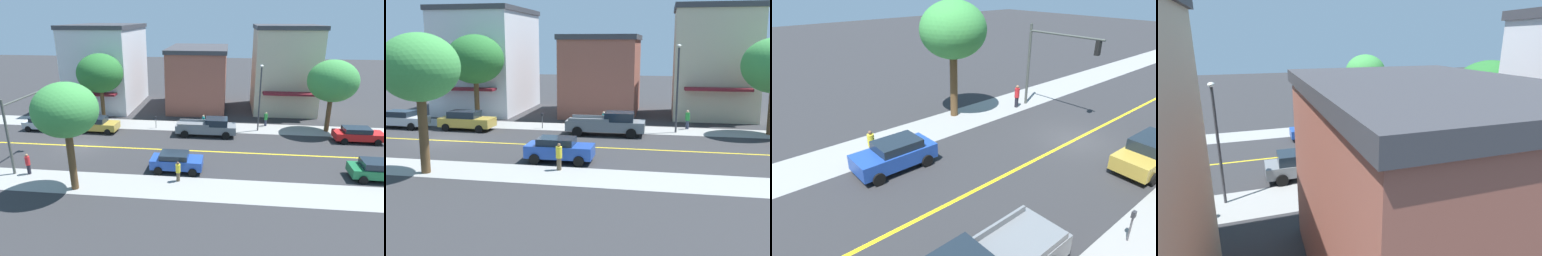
% 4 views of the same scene
% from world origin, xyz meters
% --- Properties ---
extents(ground_plane, '(140.00, 140.00, 0.00)m').
position_xyz_m(ground_plane, '(0.00, 0.00, 0.00)').
color(ground_plane, '#2D2D30').
extents(sidewalk_left, '(3.42, 126.00, 0.01)m').
position_xyz_m(sidewalk_left, '(-7.01, 0.00, 0.00)').
color(sidewalk_left, gray).
rests_on(sidewalk_left, ground).
extents(sidewalk_right, '(3.42, 126.00, 0.01)m').
position_xyz_m(sidewalk_right, '(7.01, 0.00, 0.00)').
color(sidewalk_right, gray).
rests_on(sidewalk_right, ground).
extents(road_centerline_stripe, '(0.20, 126.00, 0.00)m').
position_xyz_m(road_centerline_stripe, '(0.00, 0.00, 0.00)').
color(road_centerline_stripe, yellow).
rests_on(road_centerline_stripe, ground).
extents(brick_apartment_block, '(12.70, 8.40, 10.76)m').
position_xyz_m(brick_apartment_block, '(-15.43, -2.50, 5.39)').
color(brick_apartment_block, silver).
rests_on(brick_apartment_block, ground).
extents(tan_rowhouse, '(10.15, 7.51, 8.00)m').
position_xyz_m(tan_rowhouse, '(-15.44, 9.86, 4.02)').
color(tan_rowhouse, '#935142').
rests_on(tan_rowhouse, ground).
extents(pale_office_building, '(9.47, 7.96, 10.76)m').
position_xyz_m(pale_office_building, '(-15.43, 20.87, 5.39)').
color(pale_office_building, beige).
rests_on(pale_office_building, ground).
extents(street_tree_left_near, '(4.39, 4.39, 7.78)m').
position_xyz_m(street_tree_left_near, '(7.89, 3.09, 5.86)').
color(street_tree_left_near, brown).
rests_on(street_tree_left_near, ground).
extents(street_tree_right_corner, '(5.09, 5.09, 7.64)m').
position_xyz_m(street_tree_right_corner, '(-7.06, 24.56, 5.45)').
color(street_tree_right_corner, brown).
rests_on(street_tree_right_corner, ground).
extents(street_tree_left_far, '(5.09, 5.09, 7.96)m').
position_xyz_m(street_tree_left_far, '(-7.14, -0.34, 5.77)').
color(street_tree_left_far, brown).
rests_on(street_tree_left_far, ground).
extents(fire_hydrant, '(0.44, 0.24, 0.86)m').
position_xyz_m(fire_hydrant, '(-6.01, 0.13, 0.43)').
color(fire_hydrant, silver).
rests_on(fire_hydrant, ground).
extents(parking_meter, '(0.12, 0.18, 1.33)m').
position_xyz_m(parking_meter, '(-6.04, 6.04, 0.88)').
color(parking_meter, '#4C4C51').
rests_on(parking_meter, ground).
extents(traffic_light_mast, '(5.75, 0.32, 6.04)m').
position_xyz_m(traffic_light_mast, '(4.35, -2.73, 4.08)').
color(traffic_light_mast, '#474C47').
rests_on(traffic_light_mast, ground).
extents(street_lamp, '(0.70, 0.36, 7.10)m').
position_xyz_m(street_lamp, '(-6.45, 17.21, 4.33)').
color(street_lamp, '#38383D').
rests_on(street_lamp, ground).
extents(red_sedan_left_curb, '(2.04, 4.68, 1.48)m').
position_xyz_m(red_sedan_left_curb, '(-4.09, 26.74, 0.79)').
color(red_sedan_left_curb, red).
rests_on(red_sedan_left_curb, ground).
extents(gold_sedan_left_curb, '(2.22, 4.57, 1.62)m').
position_xyz_m(gold_sedan_left_curb, '(-4.19, -0.03, 0.84)').
color(gold_sedan_left_curb, '#B29338').
rests_on(gold_sedan_left_curb, ground).
extents(blue_sedan_right_curb, '(2.04, 4.14, 1.50)m').
position_xyz_m(blue_sedan_right_curb, '(4.15, 9.94, 0.80)').
color(blue_sedan_right_curb, '#1E429E').
rests_on(blue_sedan_right_curb, ground).
extents(silver_sedan_left_curb, '(2.23, 4.39, 1.48)m').
position_xyz_m(silver_sedan_left_curb, '(-4.10, -5.94, 0.78)').
color(silver_sedan_left_curb, '#B7BABF').
rests_on(silver_sedan_left_curb, ground).
extents(green_sedan_right_curb, '(2.20, 4.52, 1.50)m').
position_xyz_m(green_sedan_right_curb, '(3.99, 25.55, 0.79)').
color(green_sedan_right_curb, '#196638').
rests_on(green_sedan_right_curb, ground).
extents(grey_pickup_truck, '(2.27, 6.18, 1.88)m').
position_xyz_m(grey_pickup_truck, '(-4.28, 11.91, 0.93)').
color(grey_pickup_truck, slate).
rests_on(grey_pickup_truck, ground).
extents(pedestrian_red_shirt, '(0.36, 0.36, 1.71)m').
position_xyz_m(pedestrian_red_shirt, '(6.10, -1.53, 0.90)').
color(pedestrian_red_shirt, black).
rests_on(pedestrian_red_shirt, ground).
extents(pedestrian_teal_shirt, '(0.31, 0.31, 1.59)m').
position_xyz_m(pedestrian_teal_shirt, '(-6.27, 11.29, 0.84)').
color(pedestrian_teal_shirt, '#33384C').
rests_on(pedestrian_teal_shirt, ground).
extents(pedestrian_yellow_shirt, '(0.37, 0.37, 1.58)m').
position_xyz_m(pedestrian_yellow_shirt, '(5.95, 10.35, 0.83)').
color(pedestrian_yellow_shirt, brown).
rests_on(pedestrian_yellow_shirt, ground).
extents(pedestrian_green_shirt, '(0.37, 0.37, 1.60)m').
position_xyz_m(pedestrian_green_shirt, '(-8.17, 18.20, 0.84)').
color(pedestrian_green_shirt, '#33384C').
rests_on(pedestrian_green_shirt, ground).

